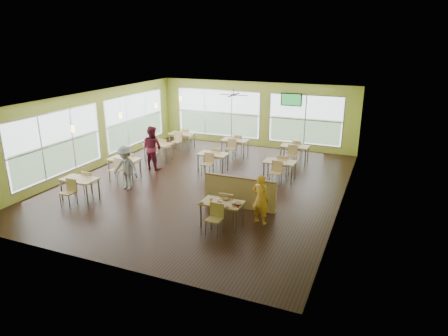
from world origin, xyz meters
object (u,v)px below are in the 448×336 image
(man_plaid, at_px, (261,199))
(main_table, at_px, (222,206))
(half_wall_divider, at_px, (240,192))
(food_basket, at_px, (238,204))

(man_plaid, bearing_deg, main_table, 44.79)
(half_wall_divider, bearing_deg, food_basket, -71.71)
(main_table, bearing_deg, food_basket, -0.51)
(main_table, distance_m, man_plaid, 1.15)
(half_wall_divider, height_order, food_basket, half_wall_divider)
(main_table, distance_m, half_wall_divider, 1.45)
(main_table, bearing_deg, half_wall_divider, 90.00)
(main_table, distance_m, food_basket, 0.50)
(half_wall_divider, distance_m, man_plaid, 1.31)
(food_basket, bearing_deg, main_table, 179.49)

